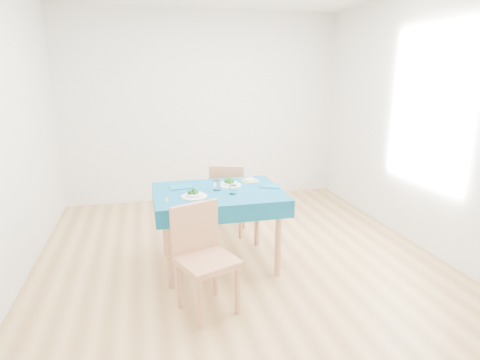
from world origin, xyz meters
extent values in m
cube|color=olive|center=(0.00, 0.00, -0.01)|extent=(4.00, 4.50, 0.02)
cube|color=silver|center=(0.00, 2.25, 1.35)|extent=(4.00, 0.02, 2.70)
cube|color=silver|center=(0.00, -2.25, 1.35)|extent=(4.00, 0.02, 2.70)
cube|color=silver|center=(2.00, 0.00, 1.35)|extent=(0.02, 4.50, 2.70)
cube|color=navy|center=(-0.22, 0.00, 0.38)|extent=(1.19, 0.91, 0.76)
cube|color=#A8734F|center=(-0.45, -0.77, 0.51)|extent=(0.55, 0.57, 1.03)
cube|color=#A8734F|center=(0.06, 0.77, 0.48)|extent=(0.51, 0.53, 0.97)
cube|color=silver|center=(-0.70, -0.15, 0.76)|extent=(0.03, 0.18, 0.00)
cube|color=silver|center=(-0.39, -0.12, 0.76)|extent=(0.05, 0.21, 0.00)
cube|color=silver|center=(-0.10, 0.19, 0.76)|extent=(0.08, 0.19, 0.00)
cube|color=silver|center=(0.26, 0.09, 0.76)|extent=(0.05, 0.19, 0.00)
cube|color=#0D5175|center=(-0.54, 0.19, 0.76)|extent=(0.23, 0.18, 0.01)
cube|color=#0D5175|center=(0.31, 0.02, 0.76)|extent=(0.24, 0.20, 0.01)
cylinder|color=white|center=(-0.22, 0.03, 0.81)|extent=(0.08, 0.08, 0.10)
cylinder|color=white|center=(-0.10, -0.13, 0.80)|extent=(0.06, 0.06, 0.08)
cylinder|color=#BCC761|center=(0.17, 0.27, 0.76)|extent=(0.18, 0.18, 0.01)
cube|color=beige|center=(0.17, 0.27, 0.77)|extent=(0.13, 0.13, 0.02)
camera|label=1|loc=(-0.87, -3.58, 1.83)|focal=30.00mm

